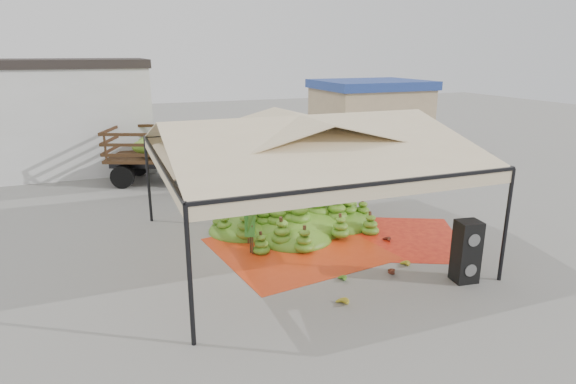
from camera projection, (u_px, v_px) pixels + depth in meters
name	position (u px, v px, depth m)	size (l,w,h in m)	color
ground	(300.00, 246.00, 14.79)	(90.00, 90.00, 0.00)	slate
canopy_tent	(300.00, 140.00, 13.86)	(8.10, 8.10, 4.00)	black
building_tan	(369.00, 114.00, 29.31)	(6.30, 5.30, 4.10)	tan
tarp_left	(297.00, 249.00, 14.57)	(4.57, 4.35, 0.01)	red
tarp_right	(400.00, 238.00, 15.42)	(3.67, 3.85, 0.01)	red
banana_heap	(297.00, 210.00, 16.17)	(5.85, 4.80, 1.25)	#3C7819
hand_yellow_a	(404.00, 263.00, 13.35)	(0.46, 0.38, 0.21)	#AEA422
hand_yellow_b	(341.00, 301.00, 11.28)	(0.49, 0.40, 0.22)	gold
hand_red_a	(387.00, 270.00, 12.90)	(0.50, 0.41, 0.23)	#532413
hand_red_b	(385.00, 239.00, 15.09)	(0.45, 0.37, 0.21)	#521812
hand_green	(340.00, 278.00, 12.50)	(0.43, 0.35, 0.19)	#3C811A
hanging_bunches	(398.00, 164.00, 13.87)	(3.24, 0.24, 0.20)	#3A831B
speaker_stack	(466.00, 251.00, 12.32)	(0.66, 0.59, 1.64)	black
banana_leaves	(246.00, 248.00, 14.62)	(0.96, 1.36, 3.70)	#24701E
vendor	(270.00, 179.00, 19.10)	(0.64, 0.42, 1.74)	gray
truck_left	(200.00, 148.00, 21.66)	(7.83, 5.14, 2.55)	#452F17
truck_right	(341.00, 145.00, 24.10)	(6.13, 3.75, 1.99)	#4E351A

